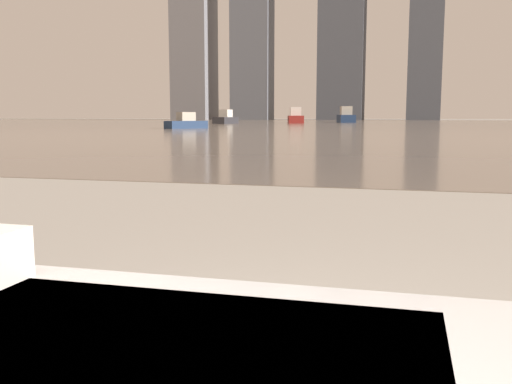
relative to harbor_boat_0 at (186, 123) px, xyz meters
The scene contains 6 objects.
harbor_water 28.53m from the harbor_boat_0, 59.91° to the left, with size 180.00×110.00×0.01m.
harbor_boat_0 is the anchor object (origin of this frame).
harbor_boat_2 38.10m from the harbor_boat_0, 79.01° to the left, with size 3.03×5.80×2.07m.
harbor_boat_3 23.25m from the harbor_boat_0, 100.95° to the left, with size 1.80×4.23×1.54m.
harbor_boat_4 29.61m from the harbor_boat_0, 85.89° to the left, with size 2.84×5.27×1.88m.
skyline_tower_0 88.10m from the harbor_boat_0, 110.42° to the left, with size 7.90×8.86×38.31m.
Camera 1 is at (0.67, -0.23, 0.92)m, focal length 40.00 mm.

